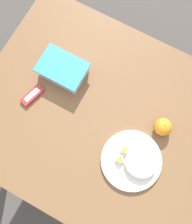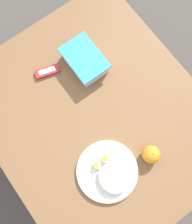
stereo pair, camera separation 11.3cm
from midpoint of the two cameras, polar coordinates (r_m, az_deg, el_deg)
name	(u,v)px [view 2 (the right image)]	position (r m, az deg, el deg)	size (l,w,h in m)	color
ground_plane	(97,139)	(1.93, 1.76, -6.18)	(10.00, 10.00, 0.00)	#4C4742
table	(97,120)	(1.25, 2.72, -2.31)	(1.10, 0.92, 0.78)	brown
food_container	(85,61)	(1.20, 0.17, 10.49)	(0.21, 0.15, 0.08)	white
orange_fruit	(151,154)	(1.13, 14.69, -9.53)	(0.08, 0.08, 0.08)	orange
rice_plate	(109,173)	(1.12, 5.73, -13.75)	(0.26, 0.26, 0.06)	silver
candy_bar	(47,71)	(1.22, -8.00, 8.20)	(0.07, 0.12, 0.02)	#B7282D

